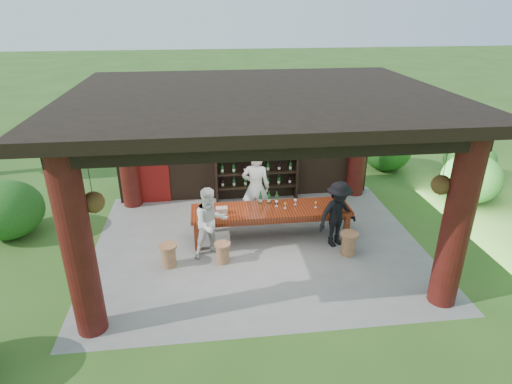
{
  "coord_description": "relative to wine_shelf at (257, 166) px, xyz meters",
  "views": [
    {
      "loc": [
        -1.08,
        -8.43,
        5.12
      ],
      "look_at": [
        0.0,
        0.4,
        1.15
      ],
      "focal_mm": 30.0,
      "sensor_mm": 36.0,
      "label": 1
    }
  ],
  "objects": [
    {
      "name": "guest_woman",
      "position": [
        -1.33,
        -2.75,
        -0.22
      ],
      "size": [
        0.94,
        0.83,
        1.59
      ],
      "primitive_type": "imported",
      "rotation": [
        0.0,
        0.0,
        0.36
      ],
      "color": "silver",
      "rests_on": "ground"
    },
    {
      "name": "table_glasses",
      "position": [
        0.6,
        -2.09,
        -0.19
      ],
      "size": [
        0.96,
        0.27,
        0.15
      ],
      "color": "silver",
      "rests_on": "tasting_table"
    },
    {
      "name": "pavilion",
      "position": [
        -0.28,
        -2.02,
        1.12
      ],
      "size": [
        7.5,
        6.0,
        3.6
      ],
      "color": "slate",
      "rests_on": "ground"
    },
    {
      "name": "stool_near_left",
      "position": [
        -1.11,
        -3.07,
        -0.77
      ],
      "size": [
        0.35,
        0.35,
        0.46
      ],
      "rotation": [
        0.0,
        0.0,
        -0.4
      ],
      "color": "brown",
      "rests_on": "ground"
    },
    {
      "name": "stool_far_left",
      "position": [
        -2.24,
        -3.07,
        -0.74
      ],
      "size": [
        0.38,
        0.38,
        0.51
      ],
      "rotation": [
        0.0,
        0.0,
        0.33
      ],
      "color": "brown",
      "rests_on": "ground"
    },
    {
      "name": "table_bottles",
      "position": [
        0.06,
        -1.85,
        -0.11
      ],
      "size": [
        0.46,
        0.14,
        0.31
      ],
      "color": "#194C1E",
      "rests_on": "tasting_table"
    },
    {
      "name": "tasting_table",
      "position": [
        0.07,
        -2.13,
        -0.38
      ],
      "size": [
        3.68,
        0.95,
        0.75
      ],
      "rotation": [
        0.0,
        0.0,
        0.0
      ],
      "color": "#57190C",
      "rests_on": "ground"
    },
    {
      "name": "guest_man",
      "position": [
        1.5,
        -2.66,
        -0.24
      ],
      "size": [
        1.14,
        0.91,
        1.55
      ],
      "primitive_type": "imported",
      "rotation": [
        0.0,
        0.0,
        0.38
      ],
      "color": "black",
      "rests_on": "ground"
    },
    {
      "name": "trees",
      "position": [
        3.41,
        -0.95,
        2.35
      ],
      "size": [
        22.14,
        11.27,
        4.8
      ],
      "color": "#3F2819",
      "rests_on": "ground"
    },
    {
      "name": "ground",
      "position": [
        -0.27,
        -2.45,
        -1.01
      ],
      "size": [
        90.0,
        90.0,
        0.0
      ],
      "primitive_type": "plane",
      "color": "#2D5119",
      "rests_on": "ground"
    },
    {
      "name": "host",
      "position": [
        -0.18,
        -1.3,
        -0.08
      ],
      "size": [
        0.76,
        0.59,
        1.87
      ],
      "primitive_type": "imported",
      "rotation": [
        0.0,
        0.0,
        2.92
      ],
      "color": "white",
      "rests_on": "ground"
    },
    {
      "name": "shrubs",
      "position": [
        1.8,
        -1.35,
        -0.46
      ],
      "size": [
        14.24,
        9.23,
        1.36
      ],
      "color": "#194C14",
      "rests_on": "ground"
    },
    {
      "name": "napkin_basket",
      "position": [
        -1.07,
        -2.23,
        -0.19
      ],
      "size": [
        0.26,
        0.18,
        0.14
      ],
      "primitive_type": "cube",
      "rotation": [
        0.0,
        0.0,
        0.0
      ],
      "color": "#BF6672",
      "rests_on": "tasting_table"
    },
    {
      "name": "stool_near_right",
      "position": [
        1.66,
        -3.09,
        -0.73
      ],
      "size": [
        0.4,
        0.4,
        0.53
      ],
      "rotation": [
        0.0,
        0.0,
        0.39
      ],
      "color": "brown",
      "rests_on": "ground"
    },
    {
      "name": "wine_shelf",
      "position": [
        0.0,
        0.0,
        0.0
      ],
      "size": [
        2.29,
        0.35,
        2.01
      ],
      "color": "black",
      "rests_on": "ground"
    }
  ]
}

